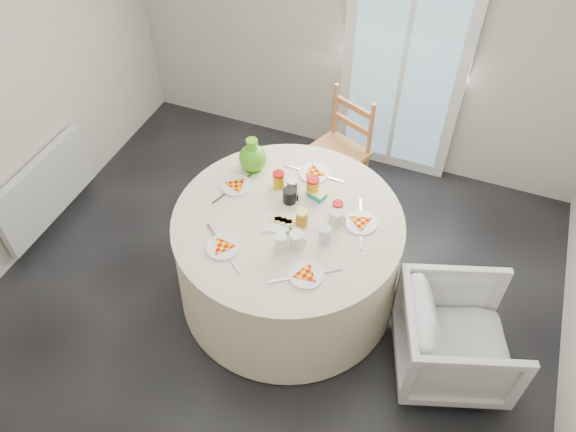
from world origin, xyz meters
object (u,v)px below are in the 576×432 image
at_px(armchair, 459,333).
at_px(green_pitcher, 253,158).
at_px(radiator, 46,189).
at_px(wooden_chair, 336,153).
at_px(table, 288,257).

bearing_deg(armchair, green_pitcher, 53.03).
bearing_deg(green_pitcher, radiator, -168.26).
distance_m(wooden_chair, armchair, 1.76).
bearing_deg(green_pitcher, armchair, -21.64).
bearing_deg(table, green_pitcher, 138.33).
bearing_deg(table, radiator, -178.11).
height_order(table, armchair, table).
distance_m(table, green_pitcher, 0.74).
relative_size(wooden_chair, armchair, 1.35).
xyz_separation_m(wooden_chair, armchair, (1.23, -1.26, -0.08)).
xyz_separation_m(radiator, armchair, (3.23, -0.11, 0.01)).
xyz_separation_m(armchair, green_pitcher, (-1.62, 0.54, 0.48)).
relative_size(armchair, green_pitcher, 2.84).
distance_m(armchair, green_pitcher, 1.78).
bearing_deg(wooden_chair, armchair, -22.54).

